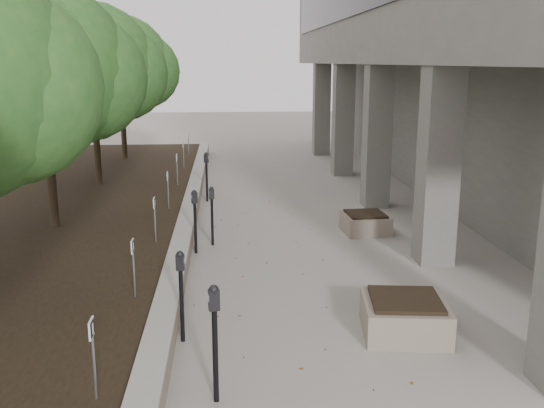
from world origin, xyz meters
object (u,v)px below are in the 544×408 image
parking_meter_1 (215,344)px  parking_meter_5 (207,177)px  parking_meter_4 (195,222)px  crabapple_tree_4 (93,94)px  parking_meter_2 (181,297)px  planter_front (405,316)px  planter_back (365,223)px  crabapple_tree_5 (121,87)px  parking_meter_3 (212,216)px  crabapple_tree_3 (45,106)px

parking_meter_1 → parking_meter_5: size_ratio=1.03×
parking_meter_4 → parking_meter_5: size_ratio=0.95×
crabapple_tree_4 → parking_meter_1: size_ratio=3.58×
parking_meter_2 → planter_front: bearing=6.1°
planter_front → planter_back: bearing=83.1°
parking_meter_2 → planter_back: (4.05, 5.60, -0.46)m
parking_meter_5 → crabapple_tree_5: bearing=133.9°
parking_meter_1 → planter_back: parking_meter_1 is taller
parking_meter_5 → planter_back: (3.94, -3.68, -0.49)m
parking_meter_1 → parking_meter_3: parking_meter_1 is taller
parking_meter_2 → planter_back: size_ratio=1.34×
parking_meter_1 → parking_meter_4: size_ratio=1.08×
crabapple_tree_4 → parking_meter_3: (3.60, -5.48, -2.44)m
crabapple_tree_3 → crabapple_tree_4: (0.00, 5.00, 0.00)m
parking_meter_1 → parking_meter_2: 1.76m
parking_meter_1 → parking_meter_5: bearing=81.1°
crabapple_tree_4 → planter_back: crabapple_tree_4 is taller
parking_meter_2 → parking_meter_4: (0.00, 4.26, -0.00)m
parking_meter_3 → planter_back: size_ratio=1.29×
crabapple_tree_3 → planter_front: crabapple_tree_3 is taller
crabapple_tree_4 → planter_front: size_ratio=4.37×
parking_meter_1 → planter_front: (2.85, 1.68, -0.47)m
crabapple_tree_4 → planter_front: bearing=-57.3°
parking_meter_2 → parking_meter_4: parking_meter_2 is taller
crabapple_tree_4 → parking_meter_5: (3.35, -1.03, -2.38)m
parking_meter_5 → crabapple_tree_4: bearing=177.7°
parking_meter_3 → parking_meter_5: (-0.25, 4.45, 0.06)m
planter_back → crabapple_tree_3: bearing=-177.8°
parking_meter_1 → parking_meter_2: size_ratio=1.07×
parking_meter_3 → parking_meter_1: bearing=-96.9°
crabapple_tree_3 → parking_meter_5: (3.35, 3.97, -2.38)m
crabapple_tree_5 → parking_meter_1: crabapple_tree_5 is taller
planter_front → crabapple_tree_4: bearing=122.7°
crabapple_tree_4 → crabapple_tree_5: (0.00, 5.00, 0.00)m
crabapple_tree_5 → parking_meter_1: bearing=-77.5°
parking_meter_4 → planter_back: bearing=-1.2°
parking_meter_1 → parking_meter_3: (-0.17, 6.51, -0.08)m
crabapple_tree_5 → planter_front: bearing=-66.6°
parking_meter_2 → planter_front: size_ratio=1.14×
planter_front → planter_back: planter_front is taller
crabapple_tree_3 → parking_meter_4: crabapple_tree_3 is taller
crabapple_tree_5 → parking_meter_3: size_ratio=4.00×
planter_back → planter_front: bearing=-96.9°
parking_meter_3 → parking_meter_4: parking_meter_4 is taller
crabapple_tree_5 → planter_back: size_ratio=5.15×
crabapple_tree_3 → parking_meter_3: (3.60, -0.48, -2.44)m
crabapple_tree_4 → planter_front: crabapple_tree_4 is taller
parking_meter_3 → parking_meter_5: 4.46m
parking_meter_5 → parking_meter_4: bearing=-76.4°
crabapple_tree_3 → parking_meter_4: (3.25, -1.05, -2.41)m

